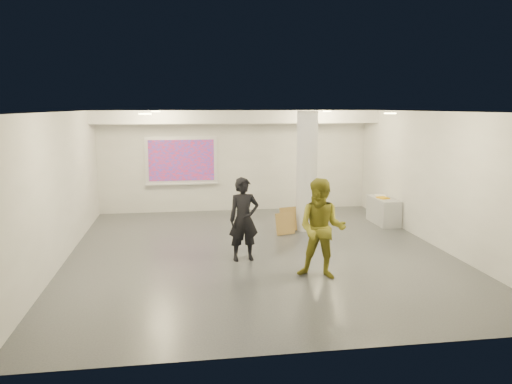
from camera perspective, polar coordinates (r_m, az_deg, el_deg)
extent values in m
cube|color=#383C40|center=(10.85, 0.32, -6.88)|extent=(8.00, 9.00, 0.01)
cube|color=white|center=(10.40, 0.34, 9.18)|extent=(8.00, 9.00, 0.01)
cube|color=silver|center=(14.94, -2.36, 3.58)|extent=(8.00, 0.01, 3.00)
cube|color=silver|center=(6.20, 6.84, -5.31)|extent=(8.00, 0.01, 3.00)
cube|color=silver|center=(10.66, -21.43, 0.42)|extent=(0.01, 9.00, 3.00)
cube|color=silver|center=(11.81, 19.87, 1.36)|extent=(0.01, 9.00, 3.00)
cube|color=silver|center=(14.31, -2.16, 8.61)|extent=(8.00, 1.10, 0.36)
cylinder|color=#E8D882|center=(12.78, -11.38, 9.00)|extent=(0.22, 0.22, 0.02)
cylinder|color=#E8D882|center=(13.33, 8.13, 9.12)|extent=(0.22, 0.22, 0.02)
cylinder|color=#E8D882|center=(8.79, -12.57, 8.71)|extent=(0.22, 0.22, 0.02)
cylinder|color=#E8D882|center=(9.56, 15.08, 8.68)|extent=(0.22, 0.22, 0.02)
cylinder|color=silver|center=(12.57, 5.82, 2.37)|extent=(0.52, 0.52, 3.00)
cube|color=silver|center=(14.81, -8.52, 3.62)|extent=(2.10, 0.06, 1.40)
cube|color=blue|center=(14.77, -8.52, 3.60)|extent=(1.90, 0.01, 1.20)
cube|color=silver|center=(14.84, -8.46, 0.91)|extent=(2.10, 0.08, 0.04)
cube|color=#9A9DA0|center=(13.79, 14.36, -2.09)|extent=(0.51, 1.20, 0.70)
cube|color=white|center=(13.98, 14.05, -0.41)|extent=(0.34, 0.40, 0.02)
cube|color=#DB9C0C|center=(13.65, 14.30, -0.64)|extent=(0.30, 0.36, 0.03)
cube|color=olive|center=(12.65, 3.97, -3.09)|extent=(0.59, 0.33, 0.60)
cube|color=olive|center=(12.27, 3.33, -3.63)|extent=(0.51, 0.31, 0.54)
imported|color=black|center=(10.10, -1.40, -3.14)|extent=(0.67, 0.48, 1.70)
imported|color=olive|center=(9.13, 7.52, -4.20)|extent=(1.10, 1.00, 1.83)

